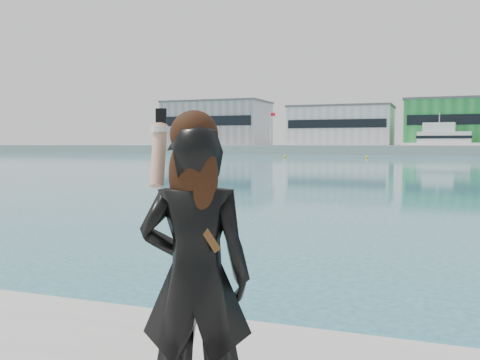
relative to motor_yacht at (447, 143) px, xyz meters
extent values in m
cube|color=#9E9E99|center=(-2.03, 12.95, -1.50)|extent=(320.00, 40.00, 2.00)
cube|color=gray|center=(-57.03, 10.95, 5.00)|extent=(26.00, 16.00, 11.00)
cube|color=black|center=(-57.03, 2.85, 5.55)|extent=(24.70, 0.20, 2.42)
cube|color=#59595B|center=(-57.03, 10.95, 10.75)|extent=(26.52, 16.32, 0.50)
cube|color=silver|center=(-24.03, 10.95, 4.00)|extent=(24.00, 15.00, 9.00)
cube|color=black|center=(-24.03, 3.35, 4.45)|extent=(22.80, 0.20, 1.98)
cube|color=#59595B|center=(-24.03, 10.95, 8.75)|extent=(24.48, 15.30, 0.50)
cube|color=#238C3C|center=(5.97, 10.95, 4.50)|extent=(30.00, 16.00, 10.00)
cube|color=black|center=(5.97, 2.85, 5.00)|extent=(28.50, 0.20, 2.20)
cube|color=#59595B|center=(5.97, 10.95, 9.75)|extent=(30.60, 16.32, 0.50)
cylinder|color=silver|center=(-40.03, 3.95, 3.50)|extent=(0.16, 0.16, 8.00)
cube|color=red|center=(-39.43, 3.95, 6.90)|extent=(1.20, 0.04, 0.80)
cube|color=white|center=(0.55, -0.04, -1.23)|extent=(19.40, 6.80, 2.54)
cube|color=white|center=(-0.51, 0.04, 1.20)|extent=(10.90, 5.28, 2.33)
cube|color=white|center=(-1.56, 0.13, 3.32)|extent=(6.61, 4.09, 1.90)
cube|color=black|center=(-0.51, 0.04, 1.20)|extent=(11.12, 5.40, 0.63)
cylinder|color=silver|center=(-1.56, 0.13, 5.33)|extent=(0.17, 0.17, 2.11)
sphere|color=yellow|center=(-12.25, -32.82, -2.50)|extent=(0.50, 0.50, 0.50)
sphere|color=yellow|center=(-25.38, -34.86, -2.50)|extent=(0.50, 0.50, 0.50)
imported|color=black|center=(-2.40, -117.90, -0.84)|extent=(0.72, 0.58, 1.71)
sphere|color=black|center=(-2.40, -117.92, -0.04)|extent=(0.26, 0.26, 0.26)
ellipsoid|color=black|center=(-2.38, -117.97, -0.26)|extent=(0.29, 0.15, 0.46)
cylinder|color=tan|center=(-2.64, -117.87, -0.16)|extent=(0.14, 0.21, 0.37)
cylinder|color=white|center=(-2.65, -117.83, -0.01)|extent=(0.10, 0.10, 0.03)
cube|color=black|center=(-2.67, -117.80, 0.05)|extent=(0.06, 0.03, 0.13)
cube|color=#4C2D14|center=(-2.35, -117.97, -0.50)|extent=(0.23, 0.09, 0.35)
camera|label=1|loc=(-1.15, -120.54, -0.09)|focal=40.00mm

